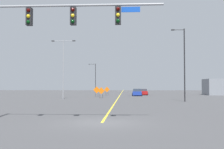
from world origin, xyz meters
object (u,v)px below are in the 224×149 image
object	(u,v)px
street_lamp_near_right	(63,64)
construction_sign_right_lane	(101,91)
street_lamp_mid_left	(95,77)
construction_sign_left_lane	(107,90)
street_lamp_mid_right	(184,62)
car_blue_far	(137,93)
car_red_approaching	(143,92)
construction_sign_left_shoulder	(97,90)
traffic_signal_assembly	(46,27)

from	to	relation	value
street_lamp_near_right	construction_sign_right_lane	distance (m)	8.04
street_lamp_mid_left	construction_sign_left_lane	bearing A→B (deg)	-77.32
street_lamp_mid_right	car_blue_far	distance (m)	20.60
street_lamp_mid_left	construction_sign_left_lane	world-z (taller)	street_lamp_mid_left
street_lamp_mid_left	car_blue_far	bearing A→B (deg)	-65.29
street_lamp_near_right	street_lamp_mid_right	bearing A→B (deg)	-16.90
car_blue_far	car_red_approaching	distance (m)	4.73
car_red_approaching	street_lamp_near_right	bearing A→B (deg)	-125.86
construction_sign_right_lane	construction_sign_left_shoulder	world-z (taller)	construction_sign_left_shoulder
street_lamp_near_right	traffic_signal_assembly	bearing A→B (deg)	-79.04
street_lamp_mid_right	street_lamp_mid_left	xyz separation A→B (m)	(-17.03, 44.47, -0.57)
construction_sign_left_lane	street_lamp_mid_right	bearing A→B (deg)	-60.81
construction_sign_left_shoulder	car_blue_far	world-z (taller)	construction_sign_left_shoulder
construction_sign_right_lane	car_blue_far	bearing A→B (deg)	57.60
construction_sign_left_lane	car_blue_far	distance (m)	6.56
construction_sign_left_lane	car_red_approaching	bearing A→B (deg)	19.96
car_red_approaching	street_lamp_mid_right	bearing A→B (deg)	-80.28
construction_sign_right_lane	car_red_approaching	world-z (taller)	construction_sign_right_lane
traffic_signal_assembly	construction_sign_left_shoulder	bearing A→B (deg)	91.54
traffic_signal_assembly	construction_sign_left_shoulder	xyz separation A→B (m)	(-0.99, 36.75, -4.44)
construction_sign_left_lane	construction_sign_left_shoulder	distance (m)	5.57
construction_sign_left_lane	construction_sign_left_shoulder	world-z (taller)	construction_sign_left_shoulder
street_lamp_near_right	car_red_approaching	size ratio (longest dim) A/B	2.16
construction_sign_right_lane	construction_sign_left_lane	bearing A→B (deg)	89.43
construction_sign_right_lane	car_red_approaching	xyz separation A→B (m)	(7.79, 14.65, -0.50)
traffic_signal_assembly	construction_sign_right_lane	distance (m)	30.56
street_lamp_mid_right	construction_sign_right_lane	distance (m)	15.58
traffic_signal_assembly	construction_sign_left_shoulder	distance (m)	37.03
construction_sign_right_lane	car_blue_far	size ratio (longest dim) A/B	0.42
street_lamp_near_right	street_lamp_mid_left	bearing A→B (deg)	89.34
street_lamp_mid_left	car_red_approaching	bearing A→B (deg)	-57.89
construction_sign_left_shoulder	traffic_signal_assembly	bearing A→B (deg)	-88.46
car_blue_far	construction_sign_left_shoulder	bearing A→B (deg)	-155.55
construction_sign_left_shoulder	car_blue_far	size ratio (longest dim) A/B	0.44
traffic_signal_assembly	street_lamp_mid_right	world-z (taller)	street_lamp_mid_right
traffic_signal_assembly	street_lamp_mid_right	xyz separation A→B (m)	(12.38, 21.04, -0.33)
traffic_signal_assembly	street_lamp_mid_left	bearing A→B (deg)	94.06
traffic_signal_assembly	construction_sign_right_lane	bearing A→B (deg)	89.06
construction_sign_left_lane	car_red_approaching	distance (m)	8.18
street_lamp_near_right	car_red_approaching	xyz separation A→B (m)	(13.39, 18.53, -4.77)
construction_sign_right_lane	street_lamp_near_right	bearing A→B (deg)	-145.27
street_lamp_mid_right	construction_sign_left_shoulder	distance (m)	21.04
construction_sign_right_lane	car_blue_far	xyz separation A→B (m)	(6.42, 10.12, -0.48)
car_blue_far	car_red_approaching	size ratio (longest dim) A/B	1.02
street_lamp_mid_right	car_red_approaching	size ratio (longest dim) A/B	2.28
street_lamp_mid_right	construction_sign_left_lane	xyz separation A→B (m)	(-11.76, 21.05, -4.14)
street_lamp_near_right	street_lamp_mid_left	xyz separation A→B (m)	(0.45, 39.16, -0.69)
street_lamp_mid_left	car_red_approaching	size ratio (longest dim) A/B	2.00
street_lamp_near_right	car_blue_far	world-z (taller)	street_lamp_near_right
street_lamp_near_right	car_red_approaching	world-z (taller)	street_lamp_near_right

